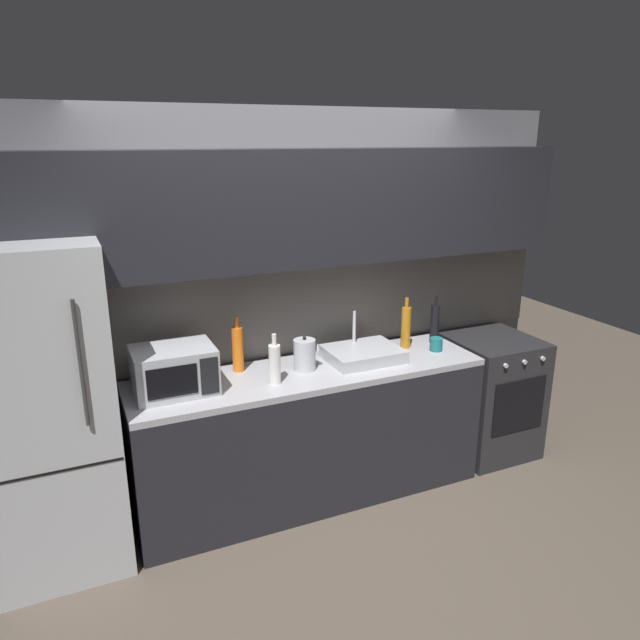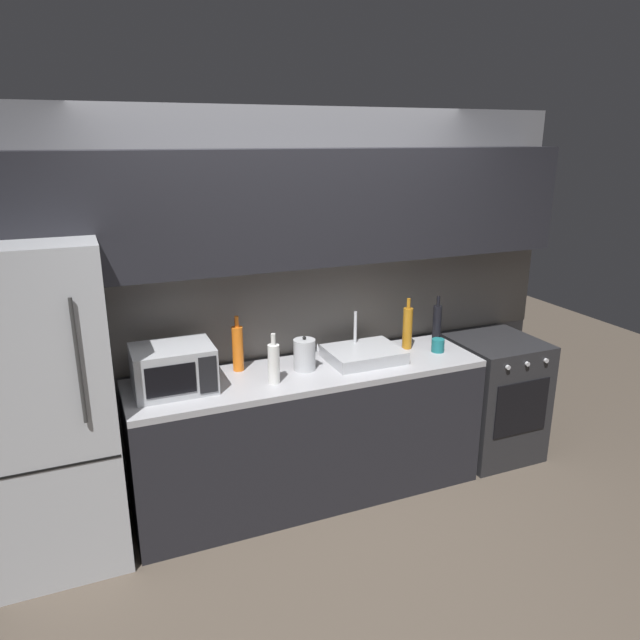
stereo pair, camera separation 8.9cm
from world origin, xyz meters
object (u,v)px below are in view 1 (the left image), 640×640
(kettle, at_px, (305,355))
(wine_bottle_white, at_px, (275,363))
(refrigerator, at_px, (48,411))
(oven_range, at_px, (490,395))
(wine_bottle_orange, at_px, (238,349))
(mug_teal, at_px, (436,344))
(wine_bottle_dark, at_px, (435,323))
(microwave, at_px, (174,370))
(wine_bottle_amber, at_px, (406,327))

(kettle, xyz_separation_m, wine_bottle_white, (-0.25, -0.13, 0.03))
(refrigerator, height_order, oven_range, refrigerator)
(wine_bottle_white, bearing_deg, wine_bottle_orange, 117.16)
(kettle, relative_size, wine_bottle_orange, 0.63)
(oven_range, height_order, wine_bottle_white, wine_bottle_white)
(kettle, relative_size, mug_teal, 2.44)
(wine_bottle_white, height_order, mug_teal, wine_bottle_white)
(kettle, bearing_deg, wine_bottle_dark, 5.90)
(oven_range, distance_m, wine_bottle_white, 1.85)
(microwave, distance_m, mug_teal, 1.78)
(refrigerator, height_order, wine_bottle_orange, refrigerator)
(microwave, height_order, wine_bottle_dark, wine_bottle_dark)
(oven_range, height_order, wine_bottle_orange, wine_bottle_orange)
(wine_bottle_dark, distance_m, wine_bottle_amber, 0.25)
(wine_bottle_amber, distance_m, wine_bottle_white, 1.07)
(kettle, xyz_separation_m, wine_bottle_orange, (-0.39, 0.15, 0.05))
(wine_bottle_amber, height_order, mug_teal, wine_bottle_amber)
(mug_teal, bearing_deg, wine_bottle_orange, 171.47)
(microwave, distance_m, wine_bottle_white, 0.58)
(microwave, height_order, wine_bottle_white, wine_bottle_white)
(microwave, height_order, wine_bottle_orange, wine_bottle_orange)
(wine_bottle_orange, distance_m, mug_teal, 1.37)
(kettle, bearing_deg, wine_bottle_amber, 6.71)
(refrigerator, xyz_separation_m, kettle, (1.50, 0.02, 0.08))
(mug_teal, bearing_deg, microwave, 178.57)
(microwave, relative_size, wine_bottle_amber, 1.28)
(refrigerator, distance_m, microwave, 0.69)
(wine_bottle_dark, bearing_deg, oven_range, -16.58)
(refrigerator, bearing_deg, microwave, 1.55)
(wine_bottle_white, relative_size, mug_teal, 3.38)
(oven_range, xyz_separation_m, wine_bottle_white, (-1.75, -0.10, 0.58))
(microwave, distance_m, wine_bottle_amber, 1.62)
(refrigerator, distance_m, wine_bottle_orange, 1.13)
(microwave, bearing_deg, wine_bottle_orange, 20.39)
(oven_range, relative_size, mug_teal, 9.79)
(microwave, relative_size, wine_bottle_orange, 1.29)
(kettle, height_order, mug_teal, kettle)
(wine_bottle_dark, bearing_deg, wine_bottle_orange, 178.26)
(wine_bottle_dark, bearing_deg, kettle, -174.10)
(wine_bottle_orange, bearing_deg, wine_bottle_white, -62.84)
(microwave, height_order, mug_teal, microwave)
(refrigerator, distance_m, oven_range, 3.04)
(wine_bottle_orange, relative_size, wine_bottle_dark, 1.03)
(wine_bottle_amber, xyz_separation_m, mug_teal, (0.16, -0.14, -0.11))
(kettle, bearing_deg, wine_bottle_white, -152.71)
(refrigerator, height_order, wine_bottle_white, refrigerator)
(oven_range, relative_size, wine_bottle_amber, 2.50)
(mug_teal, bearing_deg, wine_bottle_white, -176.35)
(refrigerator, xyz_separation_m, wine_bottle_white, (1.25, -0.10, 0.11))
(wine_bottle_dark, bearing_deg, wine_bottle_amber, -176.72)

